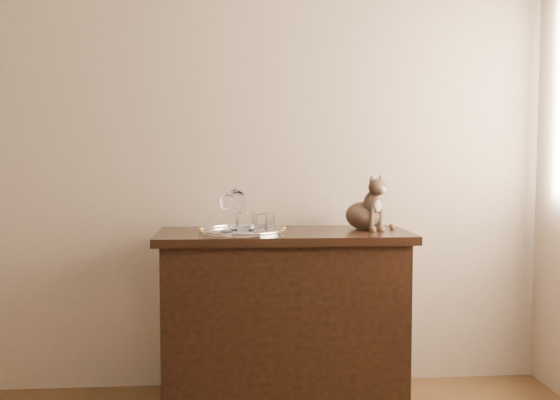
% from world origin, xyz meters
% --- Properties ---
extents(wall_back, '(4.00, 0.10, 2.70)m').
position_xyz_m(wall_back, '(0.00, 2.25, 1.35)').
color(wall_back, tan).
rests_on(wall_back, ground).
extents(sideboard, '(1.20, 0.50, 0.85)m').
position_xyz_m(sideboard, '(0.60, 1.94, 0.42)').
color(sideboard, black).
rests_on(sideboard, ground).
extents(tray, '(0.40, 0.40, 0.01)m').
position_xyz_m(tray, '(0.40, 1.91, 0.85)').
color(tray, white).
rests_on(tray, sideboard).
extents(wine_glass_b, '(0.07, 0.07, 0.19)m').
position_xyz_m(wine_glass_b, '(0.37, 2.01, 0.95)').
color(wine_glass_b, white).
rests_on(wine_glass_b, tray).
extents(wine_glass_c, '(0.07, 0.07, 0.19)m').
position_xyz_m(wine_glass_c, '(0.33, 1.88, 0.95)').
color(wine_glass_c, silver).
rests_on(wine_glass_c, tray).
extents(wine_glass_d, '(0.07, 0.07, 0.19)m').
position_xyz_m(wine_glass_d, '(0.38, 1.95, 0.95)').
color(wine_glass_d, white).
rests_on(wine_glass_d, tray).
extents(tumbler_a, '(0.08, 0.08, 0.09)m').
position_xyz_m(tumbler_a, '(0.48, 1.83, 0.90)').
color(tumbler_a, white).
rests_on(tumbler_a, tray).
extents(tumbler_b, '(0.08, 0.08, 0.09)m').
position_xyz_m(tumbler_b, '(0.41, 1.81, 0.90)').
color(tumbler_b, silver).
rests_on(tumbler_b, tray).
extents(tumbler_c, '(0.07, 0.07, 0.08)m').
position_xyz_m(tumbler_c, '(0.52, 1.93, 0.90)').
color(tumbler_c, white).
rests_on(tumbler_c, tray).
extents(cat, '(0.35, 0.34, 0.27)m').
position_xyz_m(cat, '(1.00, 2.00, 0.99)').
color(cat, '#4A3C2C').
rests_on(cat, sideboard).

